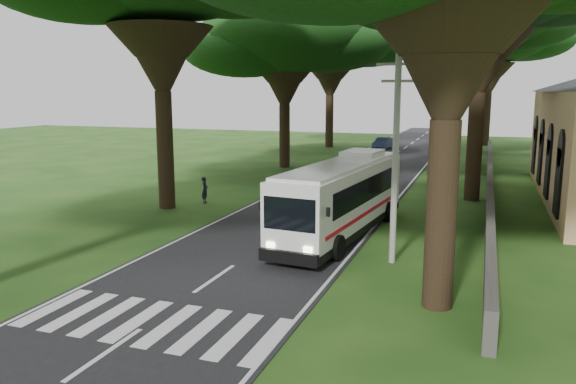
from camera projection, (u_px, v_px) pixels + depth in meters
The scene contains 16 objects.
ground at pixel (186, 299), 17.66m from camera, with size 140.00×140.00×0.00m, color #1A3F12.
road at pixel (358, 180), 40.85m from camera, with size 8.00×120.00×0.04m, color black.
crosswalk at pixel (151, 323), 15.80m from camera, with size 8.00×3.00×0.01m, color silver.
property_wall at pixel (490, 181), 36.87m from camera, with size 0.35×50.00×1.20m, color #383533.
pole_near at pixel (396, 153), 20.68m from camera, with size 1.60×0.24×8.00m.
pole_mid at pixel (440, 123), 39.23m from camera, with size 1.60×0.24×8.00m.
pole_far at pixel (456, 113), 57.78m from camera, with size 1.60×0.24×8.00m.
tree_l_midb at pixel (284, 39), 46.05m from camera, with size 14.21×14.21×13.75m.
tree_l_far at pixel (330, 40), 62.83m from camera, with size 15.80×15.80×15.42m.
tree_r_midb at pixel (480, 19), 48.22m from camera, with size 13.74×13.74×15.56m.
tree_r_far at pixel (491, 36), 64.56m from camera, with size 15.36×15.36×16.01m.
coach_bus at pixel (343, 196), 25.14m from camera, with size 3.50×11.41×3.31m.
distant_car_a at pixel (366, 155), 51.19m from camera, with size 1.43×3.56×1.21m, color #A09FA4.
distant_car_b at pixel (383, 143), 62.40m from camera, with size 1.36×3.90×1.28m, color navy.
distant_car_c at pixel (438, 135), 73.59m from camera, with size 1.70×4.19×1.22m, color #9F3517.
pedestrian at pixel (205, 190), 32.60m from camera, with size 0.56×0.37×1.53m, color black.
Camera 1 is at (8.62, -14.74, 6.48)m, focal length 35.00 mm.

